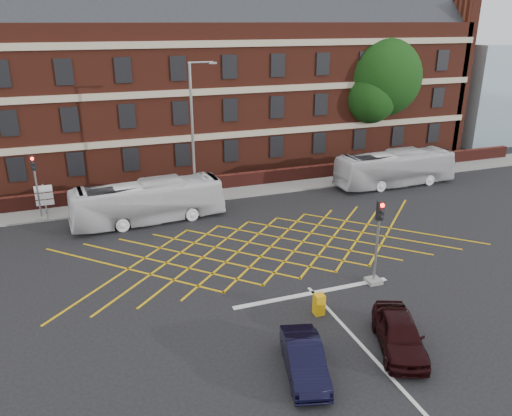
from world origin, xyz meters
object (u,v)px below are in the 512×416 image
object	(u,v)px
utility_cabinet	(319,304)
traffic_light_near	(376,250)
street_lamp	(195,160)
car_maroon	(399,334)
car_navy	(304,359)
traffic_light_far	(38,194)
bus_left	(148,202)
bus_right	(395,168)
deciduous_tree	(381,83)
direction_signs	(44,196)

from	to	relation	value
utility_cabinet	traffic_light_near	bearing A→B (deg)	22.63
street_lamp	car_maroon	bearing A→B (deg)	-78.48
car_maroon	traffic_light_near	bearing A→B (deg)	89.86
car_navy	traffic_light_far	bearing A→B (deg)	130.51
bus_left	traffic_light_near	xyz separation A→B (m)	(9.16, -11.88, 0.42)
street_lamp	bus_left	bearing A→B (deg)	-157.83
traffic_light_far	bus_right	bearing A→B (deg)	-3.52
deciduous_tree	bus_left	bearing A→B (deg)	-159.10
bus_left	car_navy	xyz separation A→B (m)	(3.05, -16.85, -0.73)
deciduous_tree	traffic_light_near	xyz separation A→B (m)	(-13.06, -20.37, -5.17)
traffic_light_far	direction_signs	bearing A→B (deg)	62.67
bus_right	car_navy	xyz separation A→B (m)	(-16.16, -17.94, -0.74)
street_lamp	utility_cabinet	xyz separation A→B (m)	(1.89, -14.88, -2.94)
direction_signs	traffic_light_far	bearing A→B (deg)	-117.33
bus_right	car_navy	world-z (taller)	bus_right
bus_left	traffic_light_far	xyz separation A→B (m)	(-6.54, 2.67, 0.42)
car_navy	direction_signs	bearing A→B (deg)	129.16
traffic_light_near	street_lamp	bearing A→B (deg)	113.26
car_navy	direction_signs	world-z (taller)	direction_signs
car_navy	traffic_light_near	distance (m)	7.96
bus_left	traffic_light_near	size ratio (longest dim) A/B	2.26
bus_left	car_navy	bearing A→B (deg)	-173.73
bus_right	utility_cabinet	distance (m)	20.12
traffic_light_near	utility_cabinet	xyz separation A→B (m)	(-3.82, -1.59, -1.29)
traffic_light_near	street_lamp	xyz separation A→B (m)	(-5.71, 13.29, 1.65)
traffic_light_near	utility_cabinet	distance (m)	4.33
traffic_light_near	utility_cabinet	size ratio (longest dim) A/B	4.46
bus_right	direction_signs	bearing A→B (deg)	84.65
deciduous_tree	traffic_light_far	world-z (taller)	deciduous_tree
traffic_light_near	traffic_light_far	world-z (taller)	same
bus_right	traffic_light_far	bearing A→B (deg)	85.98
direction_signs	utility_cabinet	xyz separation A→B (m)	(11.58, -16.72, -0.90)
bus_right	deciduous_tree	distance (m)	9.74
traffic_light_near	car_maroon	bearing A→B (deg)	-112.24
car_navy	direction_signs	distance (m)	22.15
deciduous_tree	traffic_light_far	distance (m)	29.80
deciduous_tree	utility_cabinet	size ratio (longest dim) A/B	11.37
car_maroon	direction_signs	size ratio (longest dim) A/B	1.85
bus_right	traffic_light_far	size ratio (longest dim) A/B	2.29
traffic_light_far	street_lamp	bearing A→B (deg)	-7.21
deciduous_tree	utility_cabinet	world-z (taller)	deciduous_tree
utility_cabinet	bus_left	bearing A→B (deg)	111.63
street_lamp	traffic_light_near	bearing A→B (deg)	-66.74
bus_right	utility_cabinet	world-z (taller)	bus_right
bus_left	deciduous_tree	xyz separation A→B (m)	(22.22, 8.48, 5.59)
bus_left	direction_signs	distance (m)	7.03
deciduous_tree	traffic_light_near	size ratio (longest dim) A/B	2.55
car_maroon	street_lamp	xyz separation A→B (m)	(-3.71, 18.19, 2.72)
car_navy	traffic_light_near	world-z (taller)	traffic_light_near
bus_right	car_maroon	world-z (taller)	bus_right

